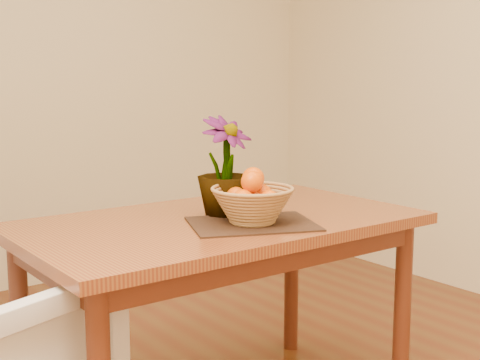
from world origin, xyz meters
TOP-DOWN VIEW (x-y plane):
  - wall_back at (0.00, 2.25)m, footprint 4.00×0.02m
  - table at (0.00, 0.30)m, footprint 1.40×0.80m
  - placemat at (0.03, 0.15)m, footprint 0.50×0.45m
  - wicker_basket at (0.03, 0.15)m, footprint 0.28×0.28m
  - orange_pile at (0.03, 0.15)m, footprint 0.19×0.19m
  - potted_plant at (0.04, 0.32)m, footprint 0.24×0.24m

SIDE VIEW (x-z plane):
  - table at x=0.00m, z-range 0.29..1.04m
  - placemat at x=0.03m, z-range 0.75..0.76m
  - wicker_basket at x=0.03m, z-range 0.76..0.87m
  - orange_pile at x=0.03m, z-range 0.79..0.93m
  - potted_plant at x=0.04m, z-range 0.75..1.11m
  - wall_back at x=0.00m, z-range 0.00..2.70m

